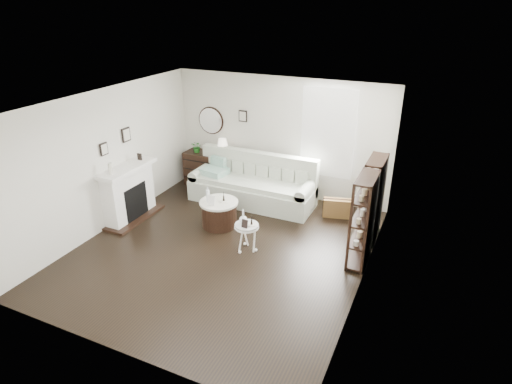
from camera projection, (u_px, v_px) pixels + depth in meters
The scene contains 18 objects.
room at pixel (311, 131), 9.13m from camera, with size 5.50×5.50×5.50m.
fireplace at pixel (129, 194), 8.72m from camera, with size 0.50×1.40×1.84m.
shelf_unit_far at pixel (373, 199), 7.90m from camera, with size 0.30×0.80×1.60m.
shelf_unit_near at pixel (363, 220), 7.16m from camera, with size 0.30×0.80×1.60m.
sofa at pixel (253, 187), 9.54m from camera, with size 2.77×0.96×1.08m.
quilt at pixel (214, 171), 9.66m from camera, with size 0.55×0.45×0.14m, color #238254.
suitcase at pixel (338, 208), 8.91m from camera, with size 0.60×0.20×0.40m, color brown.
dresser at pixel (210, 170), 10.33m from camera, with size 1.23×0.53×0.82m.
table_lamp at pixel (223, 147), 9.94m from camera, with size 0.26×0.26×0.41m, color #F4E5CD, non-canonical shape.
potted_plant at pixel (197, 147), 10.18m from camera, with size 0.25×0.22×0.28m, color #1E601B.
drum_table at pixel (219, 213), 8.55m from camera, with size 0.77×0.77×0.53m.
pedestal_table at pixel (247, 227), 7.61m from camera, with size 0.44×0.44×0.53m.
eiffel_drum at pixel (224, 197), 8.41m from camera, with size 0.10×0.10×0.18m, color black, non-canonical shape.
bottle_drum at pixel (208, 194), 8.38m from camera, with size 0.07×0.07×0.31m, color silver.
card_frame_drum at pixel (211, 200), 8.26m from camera, with size 0.15×0.01×0.20m, color white.
eiffel_ped at pixel (252, 221), 7.55m from camera, with size 0.09×0.09×0.16m, color black, non-canonical shape.
flask_ped at pixel (243, 217), 7.58m from camera, with size 0.14×0.14×0.26m, color silver, non-canonical shape.
card_frame_ped at pixel (245, 224), 7.46m from camera, with size 0.11×0.01×0.15m, color black.
Camera 1 is at (3.31, -5.84, 4.21)m, focal length 30.00 mm.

